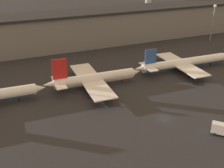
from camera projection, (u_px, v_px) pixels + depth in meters
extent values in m
plane|color=#26262B|center=(164.00, 119.00, 87.41)|extent=(600.00, 600.00, 0.00)
cube|color=slate|center=(80.00, 30.00, 153.77)|extent=(233.41, 19.53, 17.52)
cube|color=black|center=(79.00, 13.00, 149.83)|extent=(233.41, 21.53, 1.20)
cone|color=white|center=(39.00, 88.00, 98.89)|extent=(4.72, 3.80, 3.62)
cylinder|color=black|center=(19.00, 99.00, 97.70)|extent=(0.50, 0.50, 1.71)
cylinder|color=silver|center=(95.00, 78.00, 107.05)|extent=(31.63, 5.07, 3.77)
cylinder|color=silver|center=(95.00, 80.00, 107.33)|extent=(30.03, 4.44, 3.20)
cone|color=silver|center=(135.00, 72.00, 112.57)|extent=(4.67, 3.76, 3.58)
cone|color=silver|center=(50.00, 84.00, 101.35)|extent=(5.78, 3.44, 3.20)
cube|color=red|center=(60.00, 69.00, 100.34)|extent=(5.29, 0.62, 7.55)
cube|color=silver|center=(59.00, 82.00, 102.28)|extent=(4.28, 12.63, 0.24)
cube|color=silver|center=(91.00, 80.00, 106.73)|extent=(9.72, 35.00, 0.36)
cylinder|color=gray|center=(86.00, 73.00, 115.80)|extent=(4.23, 2.24, 2.07)
cylinder|color=gray|center=(102.00, 93.00, 99.36)|extent=(4.23, 2.24, 2.07)
cylinder|color=black|center=(122.00, 80.00, 111.80)|extent=(0.50, 0.50, 1.70)
cylinder|color=black|center=(90.00, 84.00, 108.96)|extent=(0.50, 0.50, 1.70)
cylinder|color=black|center=(93.00, 87.00, 106.41)|extent=(0.50, 0.50, 1.70)
cylinder|color=white|center=(185.00, 62.00, 122.97)|extent=(41.44, 5.36, 3.65)
cylinder|color=#2D519E|center=(185.00, 64.00, 123.24)|extent=(39.35, 4.73, 3.10)
cone|color=white|center=(140.00, 68.00, 115.68)|extent=(5.60, 3.33, 3.10)
cube|color=#2D519E|center=(151.00, 56.00, 115.22)|extent=(5.12, 0.61, 6.20)
cube|color=white|center=(148.00, 67.00, 116.79)|extent=(4.11, 11.23, 0.24)
cube|color=white|center=(181.00, 64.00, 122.49)|extent=(9.30, 31.11, 0.36)
cylinder|color=gray|center=(172.00, 60.00, 130.72)|extent=(4.09, 2.17, 2.01)
cylinder|color=gray|center=(195.00, 73.00, 116.12)|extent=(4.09, 2.17, 2.01)
cylinder|color=black|center=(211.00, 64.00, 128.81)|extent=(0.50, 0.50, 1.64)
cylinder|color=black|center=(179.00, 67.00, 124.64)|extent=(0.50, 0.50, 1.64)
cylinder|color=black|center=(182.00, 70.00, 122.17)|extent=(0.50, 0.50, 1.64)
cube|color=silver|center=(220.00, 128.00, 78.79)|extent=(4.52, 4.65, 2.95)
cylinder|color=black|center=(215.00, 131.00, 80.52)|extent=(1.01, 1.03, 0.90)
cylinder|color=black|center=(215.00, 134.00, 79.18)|extent=(1.01, 1.03, 0.90)
cylinder|color=slate|center=(212.00, 24.00, 162.32)|extent=(0.70, 0.70, 19.38)
sphere|color=beige|center=(215.00, 6.00, 157.99)|extent=(1.80, 1.80, 1.80)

